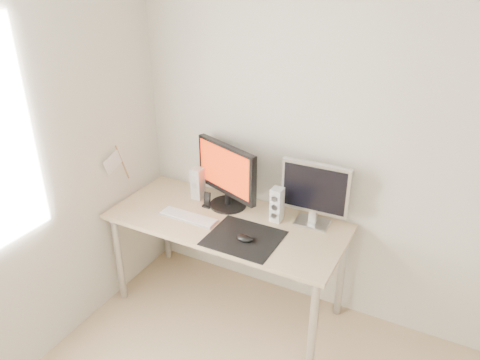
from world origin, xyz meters
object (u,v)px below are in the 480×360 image
(second_monitor, at_px, (315,191))
(speaker_right, at_px, (277,205))
(mouse, at_px, (244,238))
(keyboard, at_px, (188,217))
(main_monitor, at_px, (227,174))
(phone_dock, at_px, (207,202))
(desk, at_px, (227,230))
(speaker_left, at_px, (198,183))

(second_monitor, bearing_deg, speaker_right, -163.21)
(mouse, bearing_deg, keyboard, 170.69)
(mouse, xyz_separation_m, main_monitor, (-0.31, 0.34, 0.23))
(second_monitor, relative_size, keyboard, 1.07)
(mouse, xyz_separation_m, phone_dock, (-0.43, 0.27, 0.01))
(mouse, height_order, desk, mouse)
(desk, bearing_deg, main_monitor, 118.32)
(desk, bearing_deg, speaker_right, 27.42)
(speaker_left, bearing_deg, second_monitor, 3.23)
(mouse, distance_m, keyboard, 0.47)
(keyboard, xyz_separation_m, phone_dock, (0.03, 0.19, 0.03))
(keyboard, bearing_deg, speaker_left, 108.64)
(mouse, bearing_deg, desk, 141.79)
(main_monitor, relative_size, keyboard, 1.26)
(main_monitor, xyz_separation_m, phone_dock, (-0.12, -0.07, -0.22))
(desk, bearing_deg, speaker_left, 152.50)
(desk, distance_m, main_monitor, 0.38)
(speaker_right, bearing_deg, desk, -152.58)
(mouse, bearing_deg, speaker_right, 77.83)
(speaker_right, relative_size, phone_dock, 2.09)
(keyboard, bearing_deg, main_monitor, 59.76)
(main_monitor, xyz_separation_m, speaker_left, (-0.25, 0.01, -0.14))
(mouse, height_order, phone_dock, phone_dock)
(desk, bearing_deg, phone_dock, 155.90)
(main_monitor, distance_m, speaker_left, 0.28)
(mouse, distance_m, desk, 0.30)
(desk, height_order, keyboard, keyboard)
(main_monitor, relative_size, phone_dock, 4.73)
(speaker_left, relative_size, phone_dock, 2.09)
(desk, xyz_separation_m, phone_dock, (-0.21, 0.09, 0.11))
(mouse, bearing_deg, second_monitor, 52.90)
(speaker_left, height_order, speaker_right, same)
(second_monitor, distance_m, speaker_left, 0.87)
(mouse, bearing_deg, phone_dock, 148.05)
(desk, distance_m, speaker_left, 0.42)
(speaker_left, xyz_separation_m, phone_dock, (0.13, -0.08, -0.08))
(mouse, distance_m, speaker_right, 0.35)
(speaker_right, bearing_deg, phone_dock, -173.17)
(main_monitor, xyz_separation_m, keyboard, (-0.15, -0.26, -0.25))
(keyboard, relative_size, phone_dock, 3.75)
(keyboard, bearing_deg, speaker_right, 25.22)
(speaker_left, xyz_separation_m, speaker_right, (0.63, -0.02, 0.00))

